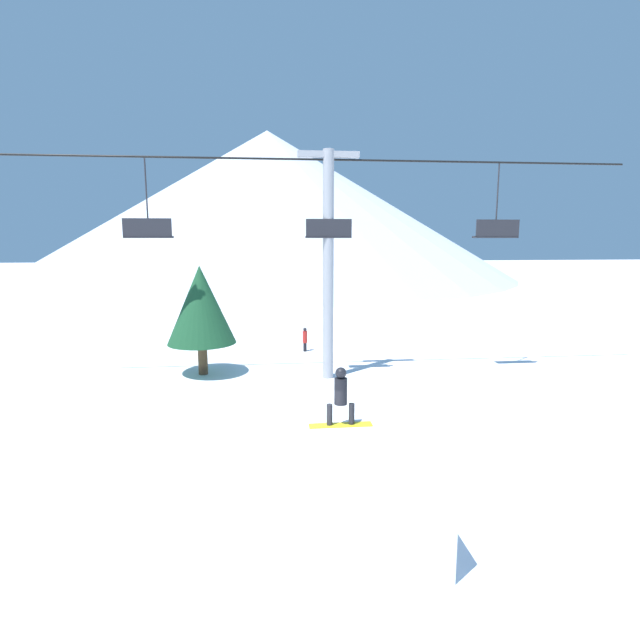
# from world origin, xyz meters

# --- Properties ---
(ground_plane) EXTENTS (220.00, 220.00, 0.00)m
(ground_plane) POSITION_xyz_m (0.00, 0.00, 0.00)
(ground_plane) COLOR white
(mountain_ridge) EXTENTS (69.79, 69.79, 20.76)m
(mountain_ridge) POSITION_xyz_m (0.00, 65.99, 10.38)
(mountain_ridge) COLOR silver
(mountain_ridge) RESTS_ON ground_plane
(snow_ramp) EXTENTS (3.20, 3.41, 1.67)m
(snow_ramp) POSITION_xyz_m (1.11, -0.16, 0.84)
(snow_ramp) COLOR white
(snow_ramp) RESTS_ON ground_plane
(snowboarder) EXTENTS (1.39, 0.28, 1.32)m
(snowboarder) POSITION_xyz_m (1.21, 1.21, 2.34)
(snowboarder) COLOR yellow
(snowboarder) RESTS_ON snow_ramp
(chairlift) EXTENTS (24.38, 0.44, 9.10)m
(chairlift) POSITION_xyz_m (2.10, 10.76, 5.35)
(chairlift) COLOR #9E9EA3
(chairlift) RESTS_ON ground_plane
(pine_tree_near) EXTENTS (2.85, 2.85, 4.61)m
(pine_tree_near) POSITION_xyz_m (-3.11, 11.85, 2.96)
(pine_tree_near) COLOR #4C3823
(pine_tree_near) RESTS_ON ground_plane
(distant_skier) EXTENTS (0.24, 0.24, 1.23)m
(distant_skier) POSITION_xyz_m (1.52, 15.66, 0.67)
(distant_skier) COLOR black
(distant_skier) RESTS_ON ground_plane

